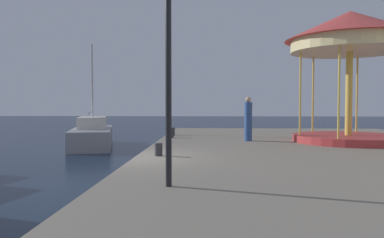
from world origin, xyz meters
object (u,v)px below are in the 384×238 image
object	(u,v)px
lamp_post_mid_promenade	(168,42)
bollard_center	(171,134)
sailboat_grey	(92,135)
bollard_south	(172,132)
bollard_north	(159,149)
person_far_corner	(248,120)
carousel	(350,44)

from	to	relation	value
lamp_post_mid_promenade	bollard_center	world-z (taller)	lamp_post_mid_promenade
sailboat_grey	lamp_post_mid_promenade	world-z (taller)	sailboat_grey
bollard_south	sailboat_grey	bearing A→B (deg)	160.88
bollard_south	bollard_center	bearing A→B (deg)	-87.16
bollard_south	bollard_north	xyz separation A→B (m)	(0.32, -7.36, 0.00)
person_far_corner	sailboat_grey	bearing A→B (deg)	153.41
carousel	person_far_corner	size ratio (longest dim) A/B	2.84
sailboat_grey	carousel	bearing A→B (deg)	-19.86
sailboat_grey	bollard_south	world-z (taller)	sailboat_grey
carousel	bollard_north	distance (m)	9.53
sailboat_grey	carousel	world-z (taller)	carousel
lamp_post_mid_promenade	person_far_corner	bearing A→B (deg)	74.73
lamp_post_mid_promenade	person_far_corner	distance (m)	9.58
sailboat_grey	person_far_corner	world-z (taller)	sailboat_grey
carousel	bollard_north	world-z (taller)	carousel
bollard_north	person_far_corner	size ratio (longest dim) A/B	0.21
carousel	bollard_north	xyz separation A→B (m)	(-7.44, -4.49, -3.92)
bollard_south	person_far_corner	world-z (taller)	person_far_corner
sailboat_grey	bollard_center	world-z (taller)	sailboat_grey
bollard_center	carousel	bearing A→B (deg)	-11.90
bollard_south	bollard_north	distance (m)	7.37
bollard_north	bollard_center	size ratio (longest dim) A/B	1.00
lamp_post_mid_promenade	bollard_north	size ratio (longest dim) A/B	10.21
carousel	lamp_post_mid_promenade	distance (m)	11.03
lamp_post_mid_promenade	bollard_center	size ratio (longest dim) A/B	10.21
sailboat_grey	carousel	distance (m)	13.90
lamp_post_mid_promenade	bollard_north	bearing A→B (deg)	100.63
bollard_south	person_far_corner	size ratio (longest dim) A/B	0.21
bollard_north	bollard_center	world-z (taller)	same
carousel	lamp_post_mid_promenade	size ratio (longest dim) A/B	1.34
carousel	bollard_south	bearing A→B (deg)	159.70
bollard_center	sailboat_grey	bearing A→B (deg)	148.83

